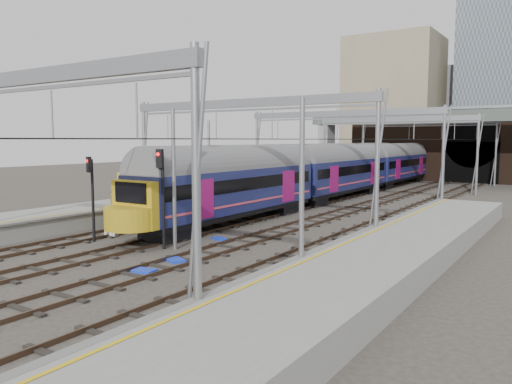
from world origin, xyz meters
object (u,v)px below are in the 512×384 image
Objects in this scene: signal_near_left at (91,188)px; relay_cabinet at (112,225)px; signal_near_centre at (162,187)px; train_main at (373,167)px; train_second at (321,167)px.

signal_near_left reaches higher than relay_cabinet.
signal_near_centre is 3.94× the size of relay_cabinet.
signal_near_centre is (1.47, -33.57, 0.56)m from train_main.
signal_near_centre is at bearing -87.50° from train_main.
train_main reaches higher than signal_near_left.
relay_cabinet is at bearing -88.61° from train_second.
signal_near_centre is at bearing -30.99° from relay_cabinet.
relay_cabinet is at bearing 163.19° from signal_near_centre.
signal_near_left is 0.91× the size of signal_near_centre.
relay_cabinet is at bearing -95.78° from train_main.
train_main is 34.45m from signal_near_left.
train_second is (-4.00, -4.51, 0.01)m from train_main.
train_main is 13.67× the size of signal_near_centre.
train_main is 53.90× the size of relay_cabinet.
train_second is at bearing 93.74° from signal_near_centre.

